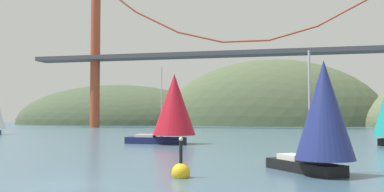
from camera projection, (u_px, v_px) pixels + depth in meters
The scene contains 7 objects.
ground_plane at pixel (69, 185), 22.71m from camera, with size 360.00×360.00×0.00m, color #426075.
headland_left at pixel (115, 124), 166.42m from camera, with size 82.82×44.00×30.59m, color #425138.
headland_center at pixel (271, 125), 153.09m from camera, with size 79.93×44.00×47.06m, color #4C5B3D.
suspension_bridge at pixel (245, 51), 116.17m from camera, with size 124.41×6.00×43.39m.
sailboat_navy_sail at pixel (322, 115), 26.16m from camera, with size 6.25×7.06×7.83m.
sailboat_crimson_sail at pixel (173, 106), 54.29m from camera, with size 9.15×5.58×9.83m.
channel_buoy at pixel (181, 171), 25.19m from camera, with size 1.10×1.10×2.64m.
Camera 1 is at (11.49, -20.86, 3.71)m, focal length 40.01 mm.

